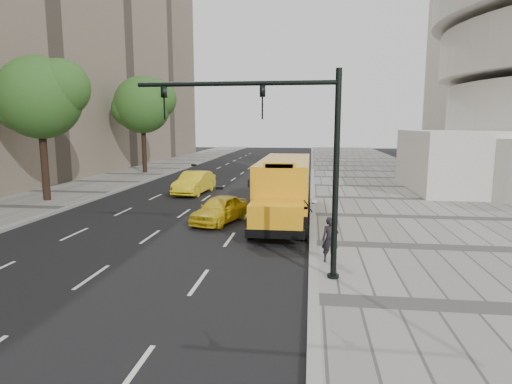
# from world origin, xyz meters

# --- Properties ---
(ground) EXTENTS (140.00, 140.00, 0.00)m
(ground) POSITION_xyz_m (0.00, 0.00, 0.00)
(ground) COLOR black
(ground) RESTS_ON ground
(sidewalk_museum) EXTENTS (12.00, 140.00, 0.15)m
(sidewalk_museum) POSITION_xyz_m (12.00, 0.00, 0.07)
(sidewalk_museum) COLOR gray
(sidewalk_museum) RESTS_ON ground
(sidewalk_far) EXTENTS (6.00, 140.00, 0.15)m
(sidewalk_far) POSITION_xyz_m (-11.00, 0.00, 0.07)
(sidewalk_far) COLOR gray
(sidewalk_far) RESTS_ON ground
(curb_museum) EXTENTS (0.30, 140.00, 0.15)m
(curb_museum) POSITION_xyz_m (6.00, 0.00, 0.07)
(curb_museum) COLOR gray
(curb_museum) RESTS_ON ground
(curb_far) EXTENTS (0.30, 140.00, 0.15)m
(curb_far) POSITION_xyz_m (-8.00, 0.00, 0.07)
(curb_far) COLOR gray
(curb_far) RESTS_ON ground
(tree_b) EXTENTS (5.56, 4.95, 8.90)m
(tree_b) POSITION_xyz_m (-10.41, 2.21, 6.46)
(tree_b) COLOR black
(tree_b) RESTS_ON ground
(tree_c) EXTENTS (6.15, 5.46, 9.46)m
(tree_c) POSITION_xyz_m (-10.40, 18.23, 6.77)
(tree_c) COLOR black
(tree_c) RESTS_ON ground
(school_bus) EXTENTS (2.96, 11.56, 3.19)m
(school_bus) POSITION_xyz_m (4.50, 0.16, 1.76)
(school_bus) COLOR #F5A516
(school_bus) RESTS_ON ground
(taxi_near) EXTENTS (2.63, 4.21, 1.34)m
(taxi_near) POSITION_xyz_m (1.41, -1.89, 0.67)
(taxi_near) COLOR yellow
(taxi_near) RESTS_ON ground
(taxi_far) EXTENTS (2.07, 4.87, 1.56)m
(taxi_far) POSITION_xyz_m (-2.27, 6.73, 0.78)
(taxi_far) COLOR yellow
(taxi_far) RESTS_ON ground
(pedestrian) EXTENTS (0.60, 0.41, 1.56)m
(pedestrian) POSITION_xyz_m (6.56, -7.93, 0.93)
(pedestrian) COLOR black
(pedestrian) RESTS_ON sidewalk_museum
(traffic_signal) EXTENTS (6.18, 0.36, 6.40)m
(traffic_signal) POSITION_xyz_m (5.19, -9.48, 4.09)
(traffic_signal) COLOR black
(traffic_signal) RESTS_ON ground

